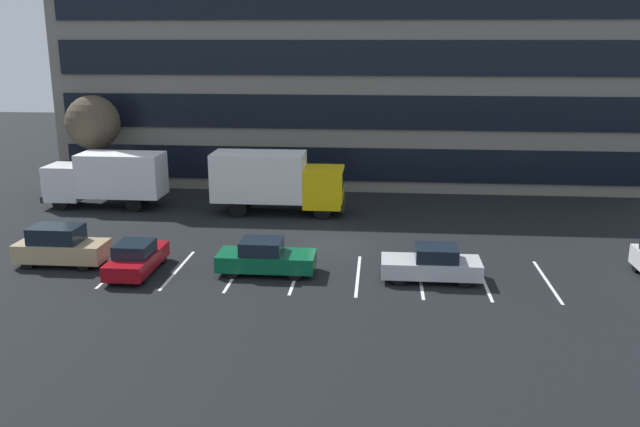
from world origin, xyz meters
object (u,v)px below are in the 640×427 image
object	(u,v)px
suv_tan	(61,246)
box_truck_white	(108,177)
sedan_silver	(432,264)
box_truck_yellow	(276,180)
bare_tree	(93,123)
sedan_maroon	(137,258)
sedan_forest	(265,258)

from	to	relation	value
suv_tan	box_truck_white	bearing A→B (deg)	101.00
suv_tan	sedan_silver	xyz separation A→B (m)	(17.39, -0.52, -0.18)
box_truck_yellow	bare_tree	xyz separation A→B (m)	(-12.98, 3.93, 2.84)
box_truck_yellow	box_truck_white	world-z (taller)	box_truck_yellow
box_truck_white	sedan_maroon	distance (m)	13.30
box_truck_yellow	sedan_forest	distance (m)	10.88
sedan_silver	box_truck_white	bearing A→B (deg)	149.54
sedan_silver	sedan_maroon	bearing A→B (deg)	-178.83
sedan_forest	bare_tree	size ratio (longest dim) A/B	0.66
sedan_maroon	sedan_forest	world-z (taller)	sedan_forest
box_truck_yellow	bare_tree	size ratio (longest dim) A/B	1.20
box_truck_yellow	sedan_maroon	world-z (taller)	box_truck_yellow
box_truck_white	bare_tree	distance (m)	5.02
sedan_forest	bare_tree	bearing A→B (deg)	134.01
box_truck_yellow	bare_tree	distance (m)	13.86
sedan_forest	sedan_silver	bearing A→B (deg)	-1.61
sedan_maroon	bare_tree	xyz separation A→B (m)	(-8.28, 15.15, 4.24)
box_truck_white	bare_tree	world-z (taller)	bare_tree
box_truck_yellow	sedan_silver	size ratio (longest dim) A/B	1.85
sedan_silver	bare_tree	distance (m)	26.63
sedan_maroon	sedan_forest	distance (m)	5.91
box_truck_white	suv_tan	size ratio (longest dim) A/B	1.79
bare_tree	suv_tan	bearing A→B (deg)	-73.34
box_truck_white	bare_tree	size ratio (longest dim) A/B	1.11
box_truck_yellow	sedan_silver	world-z (taller)	box_truck_yellow
box_truck_yellow	sedan_silver	distance (m)	14.05
sedan_silver	suv_tan	bearing A→B (deg)	178.30
box_truck_yellow	sedan_silver	xyz separation A→B (m)	(8.70, -10.94, -1.37)
box_truck_white	sedan_silver	world-z (taller)	box_truck_white
suv_tan	sedan_maroon	world-z (taller)	suv_tan
box_truck_yellow	sedan_maroon	distance (m)	12.25
box_truck_white	sedan_maroon	world-z (taller)	box_truck_white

